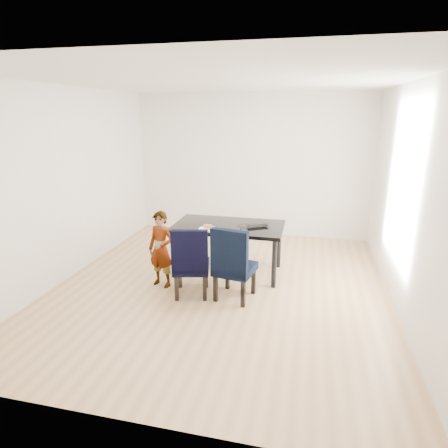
% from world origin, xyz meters
% --- Properties ---
extents(floor, '(4.50, 5.00, 0.01)m').
position_xyz_m(floor, '(0.00, 0.00, -0.01)').
color(floor, tan).
rests_on(floor, ground).
extents(ceiling, '(4.50, 5.00, 0.01)m').
position_xyz_m(ceiling, '(0.00, 0.00, 2.71)').
color(ceiling, white).
rests_on(ceiling, wall_back).
extents(wall_back, '(4.50, 0.01, 2.70)m').
position_xyz_m(wall_back, '(0.00, 2.50, 1.35)').
color(wall_back, white).
rests_on(wall_back, ground).
extents(wall_front, '(4.50, 0.01, 2.70)m').
position_xyz_m(wall_front, '(0.00, -2.50, 1.35)').
color(wall_front, silver).
rests_on(wall_front, ground).
extents(wall_left, '(0.01, 5.00, 2.70)m').
position_xyz_m(wall_left, '(-2.25, 0.00, 1.35)').
color(wall_left, white).
rests_on(wall_left, ground).
extents(wall_right, '(0.01, 5.00, 2.70)m').
position_xyz_m(wall_right, '(2.25, 0.00, 1.35)').
color(wall_right, white).
rests_on(wall_right, ground).
extents(dining_table, '(1.60, 0.90, 0.75)m').
position_xyz_m(dining_table, '(0.00, 0.50, 0.38)').
color(dining_table, black).
rests_on(dining_table, floor).
extents(chair_left, '(0.55, 0.57, 0.95)m').
position_xyz_m(chair_left, '(-0.32, -0.31, 0.48)').
color(chair_left, black).
rests_on(chair_left, floor).
extents(chair_right, '(0.56, 0.57, 0.99)m').
position_xyz_m(chair_right, '(0.26, -0.28, 0.49)').
color(chair_right, black).
rests_on(chair_right, floor).
extents(child, '(0.44, 0.35, 1.07)m').
position_xyz_m(child, '(-0.81, -0.15, 0.53)').
color(child, '#FF3F15').
rests_on(child, floor).
extents(plate, '(0.34, 0.34, 0.01)m').
position_xyz_m(plate, '(-0.24, 0.21, 0.76)').
color(plate, white).
rests_on(plate, dining_table).
extents(sandwich, '(0.15, 0.07, 0.06)m').
position_xyz_m(sandwich, '(-0.24, 0.22, 0.79)').
color(sandwich, '#A7693B').
rests_on(sandwich, plate).
extents(laptop, '(0.38, 0.34, 0.03)m').
position_xyz_m(laptop, '(0.41, 0.52, 0.76)').
color(laptop, black).
rests_on(laptop, dining_table).
extents(cable_tangle, '(0.20, 0.20, 0.01)m').
position_xyz_m(cable_tangle, '(0.27, 0.36, 0.75)').
color(cable_tangle, black).
rests_on(cable_tangle, dining_table).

